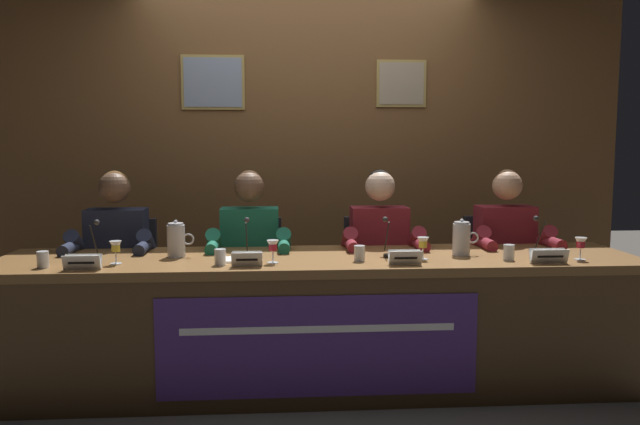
% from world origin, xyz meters
% --- Properties ---
extents(ground_plane, '(12.00, 12.00, 0.00)m').
position_xyz_m(ground_plane, '(0.00, 0.00, 0.00)').
color(ground_plane, '#4C4742').
extents(wall_back_panelled, '(4.79, 0.14, 2.60)m').
position_xyz_m(wall_back_panelled, '(-0.00, 1.32, 1.30)').
color(wall_back_panelled, brown).
rests_on(wall_back_panelled, ground_plane).
extents(conference_table, '(3.59, 0.78, 0.75)m').
position_xyz_m(conference_table, '(-0.00, -0.11, 0.51)').
color(conference_table, brown).
rests_on(conference_table, ground_plane).
extents(chair_far_left, '(0.44, 0.44, 0.89)m').
position_xyz_m(chair_far_left, '(-1.24, 0.57, 0.43)').
color(chair_far_left, black).
rests_on(chair_far_left, ground_plane).
extents(panelist_far_left, '(0.51, 0.48, 1.21)m').
position_xyz_m(panelist_far_left, '(-1.24, 0.37, 0.70)').
color(panelist_far_left, black).
rests_on(panelist_far_left, ground_plane).
extents(nameplate_far_left, '(0.19, 0.06, 0.08)m').
position_xyz_m(nameplate_far_left, '(-1.23, -0.30, 0.79)').
color(nameplate_far_left, white).
rests_on(nameplate_far_left, conference_table).
extents(juice_glass_far_left, '(0.06, 0.06, 0.12)m').
position_xyz_m(juice_glass_far_left, '(-1.09, -0.15, 0.83)').
color(juice_glass_far_left, white).
rests_on(juice_glass_far_left, conference_table).
extents(water_cup_far_left, '(0.06, 0.06, 0.08)m').
position_xyz_m(water_cup_far_left, '(-1.45, -0.22, 0.78)').
color(water_cup_far_left, silver).
rests_on(water_cup_far_left, conference_table).
extents(microphone_far_left, '(0.06, 0.17, 0.22)m').
position_xyz_m(microphone_far_left, '(-1.24, -0.04, 0.82)').
color(microphone_far_left, black).
rests_on(microphone_far_left, conference_table).
extents(chair_center_left, '(0.44, 0.44, 0.89)m').
position_xyz_m(chair_center_left, '(-0.41, 0.57, 0.43)').
color(chair_center_left, black).
rests_on(chair_center_left, ground_plane).
extents(panelist_center_left, '(0.51, 0.48, 1.21)m').
position_xyz_m(panelist_center_left, '(-0.41, 0.37, 0.70)').
color(panelist_center_left, black).
rests_on(panelist_center_left, ground_plane).
extents(nameplate_center_left, '(0.16, 0.06, 0.08)m').
position_xyz_m(nameplate_center_left, '(-0.40, -0.27, 0.79)').
color(nameplate_center_left, white).
rests_on(nameplate_center_left, conference_table).
extents(juice_glass_center_left, '(0.06, 0.06, 0.12)m').
position_xyz_m(juice_glass_center_left, '(-0.26, -0.18, 0.83)').
color(juice_glass_center_left, white).
rests_on(juice_glass_center_left, conference_table).
extents(water_cup_center_left, '(0.06, 0.06, 0.08)m').
position_xyz_m(water_cup_center_left, '(-0.54, -0.21, 0.78)').
color(water_cup_center_left, silver).
rests_on(water_cup_center_left, conference_table).
extents(microphone_center_left, '(0.06, 0.17, 0.22)m').
position_xyz_m(microphone_center_left, '(-0.41, 0.00, 0.82)').
color(microphone_center_left, black).
rests_on(microphone_center_left, conference_table).
extents(chair_center_right, '(0.44, 0.44, 0.89)m').
position_xyz_m(chair_center_right, '(0.41, 0.57, 0.43)').
color(chair_center_right, black).
rests_on(chair_center_right, ground_plane).
extents(panelist_center_right, '(0.51, 0.48, 1.21)m').
position_xyz_m(panelist_center_right, '(0.41, 0.37, 0.70)').
color(panelist_center_right, black).
rests_on(panelist_center_right, ground_plane).
extents(nameplate_center_right, '(0.17, 0.06, 0.08)m').
position_xyz_m(nameplate_center_right, '(0.43, -0.28, 0.79)').
color(nameplate_center_right, white).
rests_on(nameplate_center_right, conference_table).
extents(juice_glass_center_right, '(0.06, 0.06, 0.12)m').
position_xyz_m(juice_glass_center_right, '(0.56, -0.13, 0.83)').
color(juice_glass_center_right, white).
rests_on(juice_glass_center_right, conference_table).
extents(water_cup_center_right, '(0.06, 0.06, 0.08)m').
position_xyz_m(water_cup_center_right, '(0.20, -0.16, 0.78)').
color(water_cup_center_right, silver).
rests_on(water_cup_center_right, conference_table).
extents(microphone_center_right, '(0.06, 0.17, 0.22)m').
position_xyz_m(microphone_center_right, '(0.38, -0.02, 0.82)').
color(microphone_center_right, black).
rests_on(microphone_center_right, conference_table).
extents(chair_far_right, '(0.44, 0.44, 0.89)m').
position_xyz_m(chair_far_right, '(1.24, 0.57, 0.43)').
color(chair_far_right, black).
rests_on(chair_far_right, ground_plane).
extents(panelist_far_right, '(0.51, 0.48, 1.21)m').
position_xyz_m(panelist_far_right, '(1.24, 0.37, 0.70)').
color(panelist_far_right, black).
rests_on(panelist_far_right, ground_plane).
extents(nameplate_far_right, '(0.20, 0.06, 0.08)m').
position_xyz_m(nameplate_far_right, '(1.20, -0.29, 0.79)').
color(nameplate_far_right, white).
rests_on(nameplate_far_right, conference_table).
extents(juice_glass_far_right, '(0.06, 0.06, 0.12)m').
position_xyz_m(juice_glass_far_right, '(1.42, -0.20, 0.83)').
color(juice_glass_far_right, white).
rests_on(juice_glass_far_right, conference_table).
extents(water_cup_far_right, '(0.06, 0.06, 0.08)m').
position_xyz_m(water_cup_far_right, '(1.03, -0.18, 0.78)').
color(water_cup_far_right, silver).
rests_on(water_cup_far_right, conference_table).
extents(microphone_far_right, '(0.06, 0.17, 0.22)m').
position_xyz_m(microphone_far_right, '(1.27, -0.04, 0.82)').
color(microphone_far_right, black).
rests_on(microphone_far_right, conference_table).
extents(water_pitcher_left_side, '(0.15, 0.10, 0.21)m').
position_xyz_m(water_pitcher_left_side, '(-0.81, 0.05, 0.84)').
color(water_pitcher_left_side, silver).
rests_on(water_pitcher_left_side, conference_table).
extents(water_pitcher_right_side, '(0.15, 0.10, 0.21)m').
position_xyz_m(water_pitcher_right_side, '(0.81, -0.01, 0.84)').
color(water_pitcher_right_side, silver).
rests_on(water_pitcher_right_side, conference_table).
extents(document_stack_center_left, '(0.22, 0.16, 0.01)m').
position_xyz_m(document_stack_center_left, '(-0.43, -0.09, 0.75)').
color(document_stack_center_left, white).
rests_on(document_stack_center_left, conference_table).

